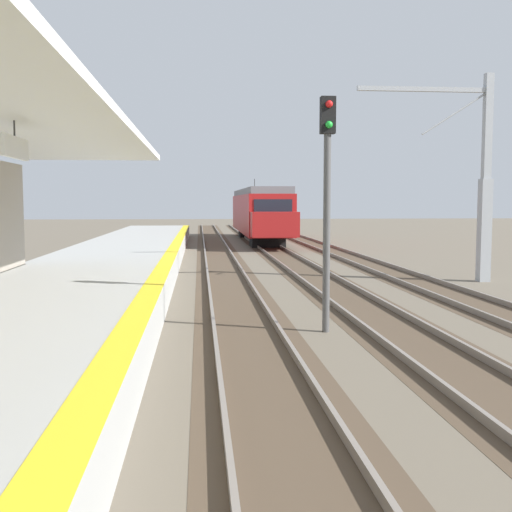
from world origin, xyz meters
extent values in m
cube|color=#A8A8A3|center=(-2.50, 16.00, 0.45)|extent=(5.00, 80.00, 0.90)
cube|color=yellow|center=(-0.25, 16.00, 0.90)|extent=(0.50, 80.00, 0.01)
cube|color=white|center=(-2.20, 12.48, 3.82)|extent=(0.08, 1.40, 0.36)
cylinder|color=#333333|center=(-2.20, 12.48, 4.14)|extent=(0.03, 0.03, 0.27)
cube|color=#4C3D2D|center=(1.90, 20.00, 0.00)|extent=(2.34, 120.00, 0.01)
cube|color=slate|center=(1.18, 20.00, 0.08)|extent=(0.08, 120.00, 0.15)
cube|color=slate|center=(2.62, 20.00, 0.08)|extent=(0.08, 120.00, 0.15)
cube|color=#4C3D2D|center=(5.30, 20.00, 0.00)|extent=(2.34, 120.00, 0.01)
cube|color=slate|center=(4.58, 20.00, 0.08)|extent=(0.08, 120.00, 0.15)
cube|color=slate|center=(6.02, 20.00, 0.08)|extent=(0.08, 120.00, 0.15)
cube|color=#4C3D2D|center=(8.70, 20.00, 0.00)|extent=(2.34, 120.00, 0.01)
cube|color=slate|center=(7.98, 20.00, 0.08)|extent=(0.08, 120.00, 0.15)
cube|color=slate|center=(9.42, 20.00, 0.08)|extent=(0.08, 120.00, 0.15)
cube|color=maroon|center=(5.30, 48.05, 2.07)|extent=(2.90, 18.00, 2.70)
cube|color=slate|center=(5.30, 48.05, 3.64)|extent=(2.67, 18.00, 0.44)
cube|color=black|center=(5.30, 39.03, 2.48)|extent=(2.32, 0.06, 1.21)
cube|color=maroon|center=(5.30, 38.25, 1.60)|extent=(2.78, 1.60, 1.49)
cube|color=black|center=(6.76, 48.05, 2.48)|extent=(0.04, 15.84, 0.86)
cylinder|color=#333333|center=(5.30, 51.65, 4.31)|extent=(0.06, 0.06, 0.90)
cube|color=black|center=(5.30, 42.20, 0.36)|extent=(2.17, 2.20, 0.72)
cube|color=black|center=(5.30, 53.90, 0.36)|extent=(2.17, 2.20, 0.72)
cylinder|color=#4C4C4C|center=(3.68, 15.23, 2.20)|extent=(0.16, 0.16, 4.40)
cube|color=black|center=(3.68, 15.23, 4.80)|extent=(0.32, 0.24, 0.80)
sphere|color=red|center=(3.68, 15.09, 5.02)|extent=(0.16, 0.16, 0.16)
sphere|color=green|center=(3.68, 15.09, 4.58)|extent=(0.16, 0.16, 0.16)
cube|color=#9EA3A8|center=(11.24, 23.54, 1.88)|extent=(0.40, 0.40, 3.75)
cube|color=#9EA3A8|center=(11.24, 23.54, 5.62)|extent=(0.28, 0.28, 3.75)
cube|color=#9EA3A8|center=(8.84, 23.54, 6.90)|extent=(4.80, 0.16, 0.16)
cylinder|color=#9EA3A8|center=(10.04, 23.54, 6.10)|extent=(2.47, 0.07, 1.60)
camera|label=1|loc=(0.87, 1.56, 2.91)|focal=43.94mm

